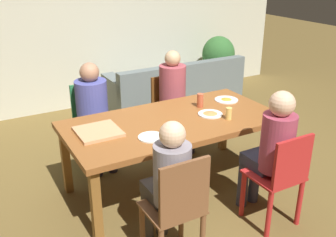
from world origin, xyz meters
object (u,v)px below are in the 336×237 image
(person_3, at_px, (175,93))
(couch, at_px, (175,89))
(person_0, at_px, (94,107))
(drinking_glass_0, at_px, (200,100))
(person_1, at_px, (168,179))
(chair_2, at_px, (280,177))
(plate_2, at_px, (226,100))
(person_2, at_px, (272,146))
(pizza_box_0, at_px, (98,132))
(chair_1, at_px, (177,209))
(chair_0, at_px, (91,119))
(potted_plant, at_px, (218,58))
(plate_0, at_px, (151,137))
(plate_1, at_px, (210,114))
(dining_table, at_px, (173,127))
(drinking_glass_1, at_px, (229,114))
(chair_3, at_px, (169,106))

(person_3, distance_m, couch, 1.53)
(person_0, xyz_separation_m, drinking_glass_0, (0.95, -0.68, 0.12))
(person_1, xyz_separation_m, person_3, (1.01, 1.64, 0.03))
(chair_2, height_order, plate_2, chair_2)
(person_2, relative_size, pizza_box_0, 3.25)
(chair_1, height_order, person_2, person_2)
(chair_0, bearing_deg, chair_2, -62.92)
(plate_2, distance_m, potted_plant, 2.54)
(pizza_box_0, relative_size, plate_2, 1.48)
(plate_2, bearing_deg, couch, 76.78)
(plate_0, relative_size, couch, 0.11)
(pizza_box_0, bearing_deg, plate_1, -6.43)
(chair_0, height_order, pizza_box_0, chair_0)
(person_2, distance_m, couch, 3.05)
(chair_2, height_order, potted_plant, potted_plant)
(couch, bearing_deg, dining_table, -120.81)
(plate_1, height_order, drinking_glass_1, drinking_glass_1)
(chair_3, relative_size, person_3, 0.71)
(couch, xyz_separation_m, potted_plant, (0.98, 0.22, 0.34))
(chair_1, height_order, chair_3, chair_1)
(dining_table, bearing_deg, chair_2, -63.60)
(chair_1, xyz_separation_m, plate_0, (0.15, 0.72, 0.25))
(chair_1, height_order, drinking_glass_0, chair_1)
(dining_table, relative_size, chair_0, 2.32)
(drinking_glass_0, height_order, potted_plant, potted_plant)
(chair_0, xyz_separation_m, person_2, (1.01, -1.84, 0.22))
(person_1, relative_size, plate_2, 4.56)
(person_3, bearing_deg, chair_1, -119.53)
(chair_3, height_order, pizza_box_0, chair_3)
(plate_2, relative_size, drinking_glass_0, 1.75)
(drinking_glass_0, xyz_separation_m, couch, (0.81, 1.91, -0.56))
(pizza_box_0, xyz_separation_m, plate_2, (1.54, 0.13, -0.01))
(person_0, distance_m, plate_0, 1.11)
(plate_0, height_order, potted_plant, potted_plant)
(couch, height_order, potted_plant, potted_plant)
(drinking_glass_1, bearing_deg, plate_2, 55.08)
(drinking_glass_1, bearing_deg, pizza_box_0, 165.63)
(potted_plant, bearing_deg, plate_1, -127.67)
(chair_1, distance_m, couch, 3.53)
(pizza_box_0, height_order, couch, pizza_box_0)
(chair_0, bearing_deg, person_2, -61.18)
(pizza_box_0, bearing_deg, person_3, 31.11)
(plate_0, distance_m, drinking_glass_0, 0.90)
(plate_2, height_order, drinking_glass_1, drinking_glass_1)
(person_0, relative_size, person_3, 0.98)
(chair_1, bearing_deg, drinking_glass_0, 50.34)
(couch, bearing_deg, person_1, -121.19)
(plate_2, bearing_deg, potted_plant, 55.87)
(chair_1, xyz_separation_m, plate_1, (0.92, 0.91, 0.26))
(chair_3, bearing_deg, dining_table, -117.37)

